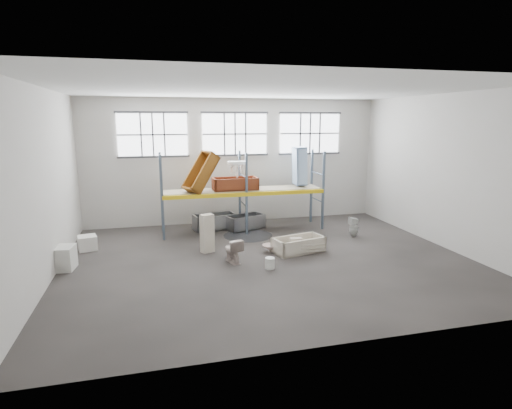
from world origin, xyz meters
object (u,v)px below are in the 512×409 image
object	(u,v)px
cistern_tall	(207,233)
steel_tub_right	(245,222)
blue_tub_upright	(300,166)
carton_near	(60,258)
rust_tub_flat	(235,184)
steel_tub_left	(215,222)
bucket	(270,263)
toilet_white	(354,227)
toilet_beige	(233,250)
bathtub_beige	(299,245)

from	to	relation	value
cistern_tall	steel_tub_right	distance (m)	3.13
blue_tub_upright	carton_near	size ratio (longest dim) A/B	1.88
rust_tub_flat	steel_tub_right	bearing A→B (deg)	29.90
cistern_tall	steel_tub_right	bearing A→B (deg)	30.95
steel_tub_left	bucket	world-z (taller)	steel_tub_left
cistern_tall	blue_tub_upright	world-z (taller)	blue_tub_upright
rust_tub_flat	blue_tub_upright	size ratio (longest dim) A/B	1.13
toilet_white	bucket	bearing A→B (deg)	-55.25
bucket	toilet_beige	bearing A→B (deg)	139.47
toilet_beige	toilet_white	xyz separation A→B (m)	(4.78, 1.62, -0.00)
rust_tub_flat	blue_tub_upright	xyz separation A→B (m)	(2.61, 0.22, 0.57)
toilet_beige	bucket	xyz separation A→B (m)	(0.92, -0.79, -0.21)
blue_tub_upright	bucket	bearing A→B (deg)	-119.14
cistern_tall	bucket	bearing A→B (deg)	-75.29
steel_tub_left	bucket	xyz separation A→B (m)	(0.87, -4.72, -0.13)
toilet_beige	toilet_white	size ratio (longest dim) A/B	1.01
toilet_white	steel_tub_left	bearing A→B (deg)	-113.24
bathtub_beige	carton_near	xyz separation A→B (m)	(-7.08, 0.14, 0.09)
cistern_tall	steel_tub_right	size ratio (longest dim) A/B	0.84
toilet_beige	bucket	bearing A→B (deg)	123.47
bucket	steel_tub_left	bearing A→B (deg)	100.45
toilet_white	blue_tub_upright	bearing A→B (deg)	-142.70
bathtub_beige	cistern_tall	bearing A→B (deg)	152.18
toilet_beige	steel_tub_left	world-z (taller)	toilet_beige
steel_tub_left	carton_near	distance (m)	5.93
carton_near	toilet_beige	bearing A→B (deg)	-6.94
cistern_tall	rust_tub_flat	bearing A→B (deg)	35.42
bathtub_beige	steel_tub_left	size ratio (longest dim) A/B	1.03
toilet_white	toilet_beige	bearing A→B (deg)	-68.53
steel_tub_right	rust_tub_flat	xyz separation A→B (m)	(-0.43, -0.25, 1.55)
bathtub_beige	steel_tub_right	distance (m)	3.38
toilet_beige	carton_near	bearing A→B (deg)	-22.94
toilet_beige	cistern_tall	size ratio (longest dim) A/B	0.60
cistern_tall	rust_tub_flat	world-z (taller)	rust_tub_flat
steel_tub_right	bucket	size ratio (longest dim) A/B	4.61
toilet_beige	blue_tub_upright	size ratio (longest dim) A/B	0.50
bathtub_beige	carton_near	distance (m)	7.08
steel_tub_right	carton_near	xyz separation A→B (m)	(-6.06, -3.08, 0.07)
bathtub_beige	rust_tub_flat	bearing A→B (deg)	102.04
toilet_beige	steel_tub_right	bearing A→B (deg)	-124.31
toilet_beige	toilet_white	world-z (taller)	toilet_beige
steel_tub_right	rust_tub_flat	bearing A→B (deg)	-150.10
bathtub_beige	toilet_beige	world-z (taller)	toilet_beige
steel_tub_left	steel_tub_right	world-z (taller)	steel_tub_left
toilet_beige	blue_tub_upright	bearing A→B (deg)	-149.00
blue_tub_upright	carton_near	world-z (taller)	blue_tub_upright
toilet_white	carton_near	distance (m)	9.68
carton_near	steel_tub_right	bearing A→B (deg)	26.96
bathtub_beige	steel_tub_right	xyz separation A→B (m)	(-1.02, 3.23, 0.03)
rust_tub_flat	bucket	distance (m)	4.53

